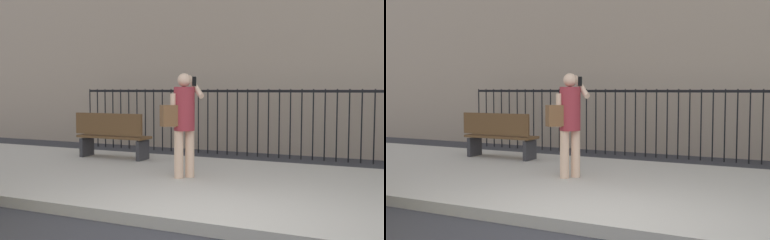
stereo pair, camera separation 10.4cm
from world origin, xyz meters
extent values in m
plane|color=#333338|center=(0.00, 0.00, 0.00)|extent=(60.00, 60.00, 0.00)
cube|color=#B2ADA3|center=(0.00, 2.20, 0.07)|extent=(28.00, 4.40, 0.15)
cube|color=black|center=(0.00, 5.90, 1.55)|extent=(12.00, 0.04, 0.06)
cylinder|color=black|center=(-6.00, 5.90, 0.80)|extent=(0.03, 0.03, 1.60)
cylinder|color=black|center=(-5.74, 5.90, 0.80)|extent=(0.03, 0.03, 1.60)
cylinder|color=black|center=(-5.49, 5.90, 0.80)|extent=(0.03, 0.03, 1.60)
cylinder|color=black|center=(-5.23, 5.90, 0.80)|extent=(0.03, 0.03, 1.60)
cylinder|color=black|center=(-4.98, 5.90, 0.80)|extent=(0.03, 0.03, 1.60)
cylinder|color=black|center=(-4.72, 5.90, 0.80)|extent=(0.03, 0.03, 1.60)
cylinder|color=black|center=(-4.47, 5.90, 0.80)|extent=(0.03, 0.03, 1.60)
cylinder|color=black|center=(-4.21, 5.90, 0.80)|extent=(0.03, 0.03, 1.60)
cylinder|color=black|center=(-3.96, 5.90, 0.80)|extent=(0.03, 0.03, 1.60)
cylinder|color=black|center=(-3.70, 5.90, 0.80)|extent=(0.03, 0.03, 1.60)
cylinder|color=black|center=(-3.45, 5.90, 0.80)|extent=(0.03, 0.03, 1.60)
cylinder|color=black|center=(-3.19, 5.90, 0.80)|extent=(0.03, 0.03, 1.60)
cylinder|color=black|center=(-2.94, 5.90, 0.80)|extent=(0.03, 0.03, 1.60)
cylinder|color=black|center=(-2.68, 5.90, 0.80)|extent=(0.03, 0.03, 1.60)
cylinder|color=black|center=(-2.43, 5.90, 0.80)|extent=(0.03, 0.03, 1.60)
cylinder|color=black|center=(-2.17, 5.90, 0.80)|extent=(0.03, 0.03, 1.60)
cylinder|color=black|center=(-1.91, 5.90, 0.80)|extent=(0.03, 0.03, 1.60)
cylinder|color=black|center=(-1.66, 5.90, 0.80)|extent=(0.03, 0.03, 1.60)
cylinder|color=black|center=(-1.40, 5.90, 0.80)|extent=(0.03, 0.03, 1.60)
cylinder|color=black|center=(-1.15, 5.90, 0.80)|extent=(0.03, 0.03, 1.60)
cylinder|color=black|center=(-0.89, 5.90, 0.80)|extent=(0.03, 0.03, 1.60)
cylinder|color=black|center=(-0.64, 5.90, 0.80)|extent=(0.03, 0.03, 1.60)
cylinder|color=black|center=(-0.38, 5.90, 0.80)|extent=(0.03, 0.03, 1.60)
cylinder|color=black|center=(-0.13, 5.90, 0.80)|extent=(0.03, 0.03, 1.60)
cylinder|color=black|center=(0.13, 5.90, 0.80)|extent=(0.03, 0.03, 1.60)
cylinder|color=black|center=(0.38, 5.90, 0.80)|extent=(0.03, 0.03, 1.60)
cylinder|color=black|center=(0.64, 5.90, 0.80)|extent=(0.03, 0.03, 1.60)
cylinder|color=black|center=(0.89, 5.90, 0.80)|extent=(0.03, 0.03, 1.60)
cylinder|color=black|center=(1.15, 5.90, 0.80)|extent=(0.03, 0.03, 1.60)
cylinder|color=black|center=(1.40, 5.90, 0.80)|extent=(0.03, 0.03, 1.60)
cylinder|color=beige|center=(-1.23, 2.27, 0.54)|extent=(0.15, 0.15, 0.77)
cylinder|color=beige|center=(-1.35, 2.11, 0.54)|extent=(0.15, 0.15, 0.77)
cylinder|color=#992D38|center=(-1.29, 2.19, 1.28)|extent=(0.48, 0.48, 0.71)
sphere|color=beige|center=(-1.29, 2.19, 1.74)|extent=(0.22, 0.22, 0.22)
cylinder|color=beige|center=(-1.17, 2.35, 1.63)|extent=(0.44, 0.38, 0.38)
cylinder|color=beige|center=(-1.41, 2.03, 1.26)|extent=(0.09, 0.09, 0.54)
cube|color=black|center=(-1.15, 2.27, 1.72)|extent=(0.05, 0.06, 0.15)
cube|color=brown|center=(-1.45, 1.99, 1.17)|extent=(0.30, 0.32, 0.34)
cube|color=brown|center=(-3.56, 3.49, 0.60)|extent=(1.60, 0.45, 0.05)
cube|color=brown|center=(-3.56, 3.29, 0.88)|extent=(1.60, 0.06, 0.44)
cube|color=#333338|center=(-4.26, 3.49, 0.35)|extent=(0.08, 0.41, 0.40)
cube|color=#333338|center=(-2.86, 3.49, 0.35)|extent=(0.08, 0.41, 0.40)
camera|label=1|loc=(1.87, -4.40, 1.59)|focal=42.33mm
camera|label=2|loc=(1.97, -4.36, 1.59)|focal=42.33mm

